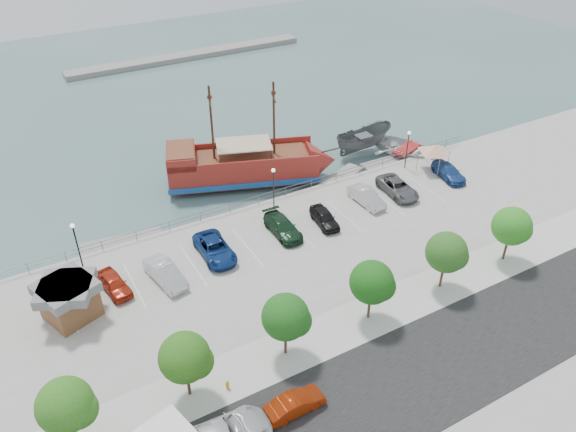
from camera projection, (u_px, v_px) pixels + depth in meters
ground at (309, 252)px, 49.67m from camera, size 160.00×160.00×0.00m
land_slab at (487, 429)px, 34.30m from camera, size 100.00×58.00×1.20m
street at (433, 367)px, 37.57m from camera, size 100.00×8.00×0.04m
sidewalk at (379, 312)px, 41.89m from camera, size 100.00×4.00×0.05m
seawall_railing at (268, 197)px, 54.44m from camera, size 50.00×0.06×1.00m
far_shore at (188, 56)px, 93.18m from camera, size 40.00×3.00×0.80m
pirate_ship at (255, 166)px, 58.83m from camera, size 18.35×10.59×11.39m
patrol_boat at (363, 142)px, 64.50m from camera, size 7.50×2.97×2.88m
speedboat at (407, 151)px, 63.98m from camera, size 8.00×9.27×1.61m
dock_west at (121, 243)px, 50.39m from camera, size 7.59×3.08×0.42m
dock_mid at (340, 178)px, 60.07m from camera, size 6.72×4.17×0.37m
dock_east at (394, 162)px, 63.03m from camera, size 7.84×2.30×0.45m
shed at (69, 299)px, 40.75m from camera, size 4.76×4.76×3.06m
canopy_tent at (435, 145)px, 58.46m from camera, size 5.13×5.13×3.28m
street_sedan at (295, 404)px, 34.38m from camera, size 3.90×1.43×1.28m
fire_hydrant at (227, 385)px, 35.91m from camera, size 0.24×0.24×0.69m
lamp_post_left at (75, 238)px, 44.79m from camera, size 0.36×0.36×4.28m
lamp_post_mid at (274, 181)px, 52.15m from camera, size 0.36×0.36×4.28m
lamp_post_right at (408, 143)px, 58.69m from camera, size 0.36×0.36×4.28m
tree_a at (68, 406)px, 31.07m from camera, size 3.30×3.20×5.00m
tree_b at (187, 358)px, 33.93m from camera, size 3.30×3.20×5.00m
tree_c at (288, 318)px, 36.79m from camera, size 3.30×3.20×5.00m
tree_d at (374, 283)px, 39.65m from camera, size 3.30×3.20×5.00m
tree_e at (448, 253)px, 42.51m from camera, size 3.30×3.20×5.00m
tree_f at (513, 227)px, 45.38m from camera, size 3.30×3.20×5.00m
parked_car_a at (114, 284)px, 43.58m from camera, size 2.25×4.23×1.37m
parked_car_b at (165, 273)px, 44.47m from camera, size 2.45×4.93×1.55m
parked_car_c at (215, 249)px, 47.20m from camera, size 2.55×5.32×1.46m
parked_car_d at (283, 227)px, 49.88m from camera, size 2.03×4.92×1.43m
parked_car_e at (324, 218)px, 51.15m from camera, size 2.15×4.24×1.38m
parked_car_f at (367, 197)px, 54.01m from camera, size 1.71×4.50×1.47m
parked_car_g at (398, 188)px, 55.49m from camera, size 2.75×5.30×1.43m
parked_car_h at (449, 172)px, 58.19m from camera, size 2.61×4.88×1.35m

